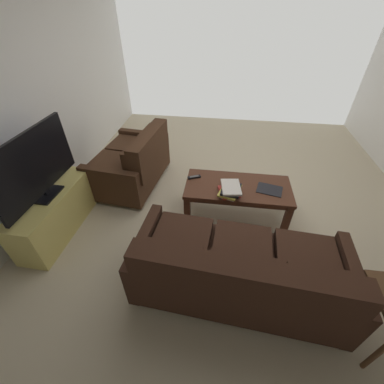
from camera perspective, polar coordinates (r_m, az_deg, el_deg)
name	(u,v)px	position (r m, az deg, el deg)	size (l,w,h in m)	color
ground_plane	(232,202)	(3.46, 9.21, -2.29)	(4.87, 5.76, 0.01)	beige
wall_right	(30,98)	(3.57, -33.08, 17.63)	(0.12, 5.76, 2.59)	white
sofa_main	(239,272)	(2.30, 10.73, -17.50)	(1.91, 0.96, 0.81)	black
loveseat_near	(134,162)	(3.66, -13.23, 6.61)	(0.94, 1.28, 0.83)	black
coffee_table	(237,190)	(3.02, 10.37, 0.34)	(1.23, 0.58, 0.46)	#4C2819
tv_stand	(56,213)	(3.26, -28.68, -4.21)	(0.39, 1.16, 0.53)	#D8C666
flat_tv	(34,166)	(2.93, -32.38, 5.01)	(0.21, 1.12, 0.71)	black
book_stack	(230,190)	(2.79, 8.72, 0.44)	(0.28, 0.34, 0.12)	silver
tv_remote	(194,177)	(3.05, 0.51, 3.45)	(0.16, 0.10, 0.02)	black
loose_magazine	(270,190)	(3.00, 17.31, 0.54)	(0.21, 0.28, 0.01)	black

